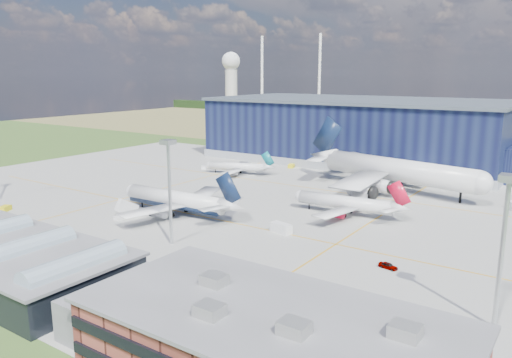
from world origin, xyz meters
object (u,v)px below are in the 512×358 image
Objects in this scene: airliner_navy at (175,190)px; car_b at (204,299)px; gse_van_c at (336,330)px; airliner_red at (345,196)px; airliner_regional at (237,162)px; light_mast_east at (504,227)px; airstair at (127,211)px; car_a at (388,266)px; gse_cart_b at (204,167)px; ops_building at (270,347)px; gse_tug_c at (291,166)px; hangar at (364,133)px; airliner_widebody at (399,158)px; gse_tug_a at (5,209)px; light_mast_center at (169,175)px; gse_van_a at (281,228)px; gse_tug_b at (8,230)px.

car_b is at bearing 135.90° from airliner_navy.
airliner_red is at bearing 20.87° from gse_van_c.
airliner_regional reaches higher than car_b.
airliner_red is at bearing 135.67° from light_mast_east.
airstair is 1.37× the size of car_a.
gse_cart_b is (-72.51, 28.53, -4.64)m from airliner_red.
ops_building is 43.16m from car_a.
light_mast_east is 128.65m from gse_tug_c.
hangar is 87.51m from airliner_red.
airliner_widebody is at bearing -98.06° from airliner_red.
gse_van_c is (70.84, -108.00, 0.49)m from gse_tug_c.
gse_tug_a is at bearing -110.37° from hangar.
airliner_red is 9.32× the size of gse_tug_a.
gse_cart_b is at bearing -25.15° from airliner_red.
ops_building is at bearing 139.42° from airliner_navy.
airstair is at bearing 68.30° from gse_van_c.
light_mast_east is at bearing 9.85° from airstair.
light_mast_center reaches higher than gse_van_c.
ops_building is 8.64× the size of gse_van_a.
gse_tug_b is (-82.36, 14.00, -4.20)m from ops_building.
gse_tug_a is 101.95m from car_a.
airliner_regional reaches higher than airstair.
car_a is (68.06, 4.59, -1.01)m from airstair.
gse_tug_a is at bearing -127.41° from gse_tug_c.
light_mast_center reaches higher than gse_tug_c.
airliner_widebody is 111.46m from gse_tug_b.
hangar is 57.72m from airliner_widebody.
light_mast_east is 0.35× the size of airliner_widebody.
car_a reaches higher than gse_cart_b.
gse_van_a is (23.03, -104.74, -10.45)m from hangar.
airliner_navy is 44.63m from airliner_red.
gse_tug_b is at bearing 55.30° from airliner_navy.
hangar is 41.19× the size of car_b.
ops_building is 77.45m from airliner_navy.
car_a is at bearing 172.91° from airliner_navy.
airliner_widebody is 23.69× the size of gse_tug_b.
gse_tug_a is at bearing -121.96° from airliner_widebody.
hangar reaches higher than airliner_regional.
car_b is (58.59, -88.00, -3.80)m from airliner_regional.
gse_cart_b is at bearing -22.32° from airliner_regional.
airliner_regional is at bearing -72.82° from airliner_navy.
airstair is (-70.91, 24.36, 0.41)m from gse_van_c.
ops_building is at bearing 168.68° from gse_van_c.
gse_tug_a reaches higher than car_a.
airliner_widebody is at bearing 18.95° from gse_tug_a.
gse_van_c is 29.09m from car_a.
hangar is at bearing 135.08° from airliner_widebody.
gse_tug_c is at bearing -116.74° from hangar.
airliner_red reaches higher than airliner_regional.
gse_tug_c is at bearing 104.46° from light_mast_center.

